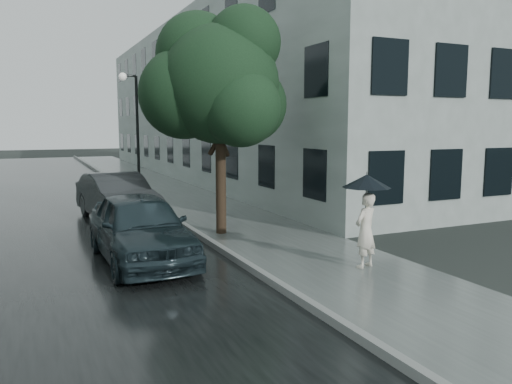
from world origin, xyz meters
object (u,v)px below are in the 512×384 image
street_tree (218,83)px  lamp_post (134,127)px  pedestrian (366,230)px  car_far (117,197)px  car_near (140,227)px

street_tree → lamp_post: (-0.79, 8.02, -1.23)m
street_tree → lamp_post: 8.16m
pedestrian → lamp_post: size_ratio=0.31×
pedestrian → lamp_post: bearing=-99.5°
car_far → pedestrian: bearing=-71.1°
pedestrian → car_near: size_ratio=0.36×
pedestrian → lamp_post: 13.08m
lamp_post → pedestrian: bearing=-85.1°
lamp_post → car_near: size_ratio=1.15×
pedestrian → car_near: pedestrian is taller
lamp_post → car_near: (-1.90, -10.17, -2.19)m
car_near → car_far: (0.35, 5.25, -0.01)m
car_far → street_tree: bearing=-60.9°
pedestrian → lamp_post: (-2.37, 12.69, 2.15)m
pedestrian → street_tree: 5.97m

